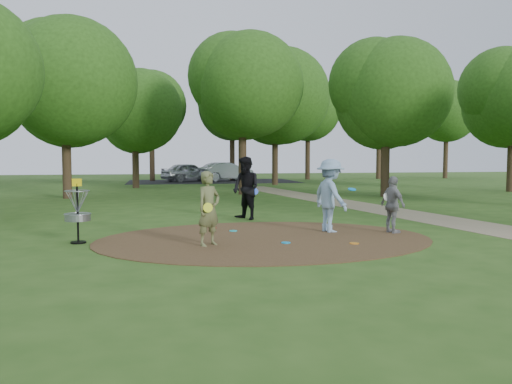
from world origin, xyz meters
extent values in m
plane|color=#2D5119|center=(0.00, 0.00, 0.00)|extent=(100.00, 100.00, 0.00)
cylinder|color=#47301C|center=(0.00, 0.00, 0.01)|extent=(8.40, 8.40, 0.02)
cube|color=#8C7A5B|center=(6.50, 2.00, 0.01)|extent=(7.55, 39.89, 0.01)
cube|color=black|center=(2.00, 30.00, 0.00)|extent=(14.00, 8.00, 0.01)
imported|color=#63683C|center=(-1.48, -0.70, 0.86)|extent=(0.75, 0.71, 1.73)
cylinder|color=#DFF61B|center=(-1.53, -0.89, 0.91)|extent=(0.22, 0.08, 0.22)
imported|color=#89AACC|center=(1.98, 0.78, 1.00)|extent=(1.06, 1.44, 2.00)
cylinder|color=#0C84DC|center=(2.62, 0.82, 1.17)|extent=(0.23, 0.22, 0.08)
imported|color=black|center=(0.22, 3.98, 1.03)|extent=(1.18, 1.26, 2.07)
cylinder|color=#0D3BE4|center=(0.53, 4.02, 0.92)|extent=(0.23, 0.10, 0.22)
imported|color=gray|center=(3.55, 0.25, 0.77)|extent=(0.57, 0.97, 1.54)
cylinder|color=white|center=(3.40, 0.30, 0.99)|extent=(0.23, 0.11, 0.22)
cylinder|color=#1ACAD2|center=(-0.61, 1.36, 0.03)|extent=(0.22, 0.22, 0.02)
cylinder|color=#0DA0E9|center=(0.33, -0.76, 0.03)|extent=(0.22, 0.22, 0.02)
cylinder|color=red|center=(-1.10, 2.06, 0.03)|extent=(0.22, 0.22, 0.02)
imported|color=#B5B7BE|center=(0.03, 30.38, 0.79)|extent=(4.98, 3.61, 1.58)
imported|color=#A5AAAD|center=(3.21, 30.48, 0.80)|extent=(5.13, 3.43, 1.60)
cylinder|color=orange|center=(1.88, -1.16, 0.03)|extent=(0.22, 0.22, 0.02)
cylinder|color=black|center=(-4.50, 0.30, 0.68)|extent=(0.05, 0.05, 1.35)
cylinder|color=black|center=(-4.50, 0.30, 0.02)|extent=(0.36, 0.36, 0.04)
cylinder|color=gray|center=(-4.50, 0.30, 0.62)|extent=(0.60, 0.60, 0.16)
torus|color=gray|center=(-4.50, 0.30, 0.70)|extent=(0.63, 0.63, 0.03)
torus|color=gray|center=(-4.50, 0.30, 1.25)|extent=(0.58, 0.58, 0.02)
cube|color=yellow|center=(-4.50, 0.30, 1.45)|extent=(0.22, 0.02, 0.18)
cylinder|color=#332316|center=(-7.00, 14.00, 1.90)|extent=(0.44, 0.44, 3.80)
sphere|color=#244813|center=(-7.00, 14.00, 5.51)|extent=(6.23, 6.23, 6.23)
cylinder|color=#332316|center=(2.00, 15.00, 2.09)|extent=(0.44, 0.44, 4.18)
sphere|color=#244813|center=(2.00, 15.00, 5.75)|extent=(5.72, 5.72, 5.72)
cylinder|color=#332316|center=(9.00, 12.00, 1.80)|extent=(0.44, 0.44, 3.61)
sphere|color=#244813|center=(9.00, 12.00, 5.14)|extent=(5.56, 5.56, 5.56)
cylinder|color=#332316|center=(-4.00, 22.00, 1.71)|extent=(0.44, 0.44, 3.42)
sphere|color=#244813|center=(-4.00, 22.00, 4.91)|extent=(5.42, 5.42, 5.42)
cylinder|color=#332316|center=(6.00, 24.00, 2.19)|extent=(0.44, 0.44, 4.37)
sphere|color=#244813|center=(6.00, 24.00, 6.33)|extent=(7.12, 7.12, 7.12)
cylinder|color=#332316|center=(18.00, 14.00, 1.90)|extent=(0.44, 0.44, 3.80)
camera|label=1|loc=(-2.65, -12.06, 2.05)|focal=35.00mm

